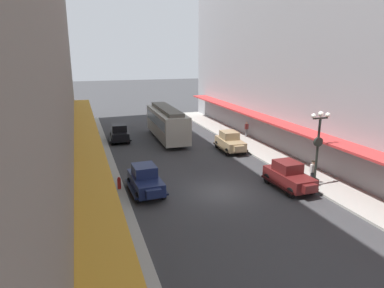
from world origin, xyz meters
name	(u,v)px	position (x,y,z in m)	size (l,w,h in m)	color
ground_plane	(220,192)	(0.00, 0.00, 0.00)	(200.00, 200.00, 0.00)	#38383A
sidewalk_left	(105,206)	(-7.50, 0.00, 0.07)	(3.00, 60.00, 0.15)	#A8A59E
sidewalk_right	(315,178)	(7.50, 0.00, 0.07)	(3.00, 60.00, 0.15)	#A8A59E
parked_car_0	(289,175)	(4.66, -0.81, 0.94)	(2.26, 4.30, 1.84)	#591919
parked_car_1	(230,141)	(4.74, 8.90, 0.94)	(2.30, 4.32, 1.84)	#997F5B
parked_car_2	(145,179)	(-4.73, 1.50, 0.94)	(2.27, 4.31, 1.84)	#19234C
parked_car_3	(119,132)	(-4.70, 15.88, 0.94)	(2.29, 4.31, 1.84)	black
streetcar	(167,122)	(0.22, 15.04, 1.90)	(2.67, 9.64, 3.46)	#ADA899
lamp_post_with_clock	(318,146)	(6.40, -1.30, 2.99)	(1.42, 0.44, 5.16)	black
fire_hydrant	(119,183)	(-6.35, 2.38, 0.56)	(0.24, 0.24, 0.82)	#B21E19
pedestrian_0	(312,172)	(6.46, -0.94, 1.01)	(0.36, 0.28, 1.67)	#2D2D33
pedestrian_1	(98,138)	(-7.00, 14.01, 0.99)	(0.36, 0.24, 1.64)	#4C4238
pedestrian_2	(246,129)	(8.51, 12.91, 0.99)	(0.36, 0.24, 1.64)	slate
pedestrian_3	(95,154)	(-7.52, 8.29, 0.99)	(0.36, 0.24, 1.64)	slate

